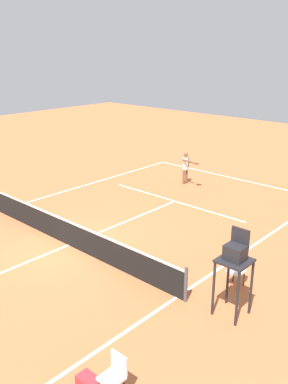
% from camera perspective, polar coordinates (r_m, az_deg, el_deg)
% --- Properties ---
extents(ground_plane, '(60.00, 60.00, 0.00)m').
position_cam_1_polar(ground_plane, '(15.26, -10.30, -7.18)').
color(ground_plane, '#C66B3D').
extents(court_lines, '(9.95, 22.39, 0.01)m').
position_cam_1_polar(court_lines, '(15.26, -10.30, -7.17)').
color(court_lines, white).
rests_on(court_lines, ground).
extents(tennis_net, '(10.55, 0.10, 1.07)m').
position_cam_1_polar(tennis_net, '(15.05, -10.41, -5.48)').
color(tennis_net, '#4C4C51').
rests_on(tennis_net, ground).
extents(player_serving, '(1.24, 0.73, 1.67)m').
position_cam_1_polar(player_serving, '(21.48, 5.80, 3.63)').
color(player_serving, brown).
rests_on(player_serving, ground).
extents(tennis_ball, '(0.07, 0.07, 0.07)m').
position_cam_1_polar(tennis_ball, '(19.91, 1.15, -0.41)').
color(tennis_ball, '#CCE033').
rests_on(tennis_ball, ground).
extents(umpire_chair, '(0.80, 0.80, 2.41)m').
position_cam_1_polar(umpire_chair, '(10.91, 12.39, -9.04)').
color(umpire_chair, '#232328').
rests_on(umpire_chair, ground).
extents(courtside_chair_near, '(0.44, 0.46, 0.95)m').
position_cam_1_polar(courtside_chair_near, '(9.04, -4.12, -23.68)').
color(courtside_chair_near, '#262626').
rests_on(courtside_chair_near, ground).
extents(courtside_chair_mid, '(0.44, 0.46, 0.95)m').
position_cam_1_polar(courtside_chair_mid, '(12.73, 12.74, -10.25)').
color(courtside_chair_mid, '#262626').
rests_on(courtside_chair_mid, ground).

